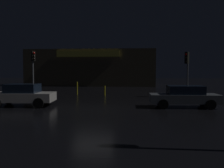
{
  "coord_description": "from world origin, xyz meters",
  "views": [
    {
      "loc": [
        2.43,
        -15.11,
        2.43
      ],
      "look_at": [
        0.75,
        5.43,
        1.27
      ],
      "focal_mm": 39.29,
      "sensor_mm": 36.0,
      "label": 1
    }
  ],
  "objects_px": {
    "store_building": "(93,68)",
    "car_near": "(184,96)",
    "traffic_signal_opposite": "(33,64)",
    "traffic_signal_main": "(187,64)",
    "car_far": "(23,95)"
  },
  "relations": [
    {
      "from": "car_far",
      "to": "traffic_signal_opposite",
      "type": "bearing_deg",
      "value": 105.95
    },
    {
      "from": "traffic_signal_main",
      "to": "traffic_signal_opposite",
      "type": "bearing_deg",
      "value": -177.79
    },
    {
      "from": "traffic_signal_main",
      "to": "traffic_signal_opposite",
      "type": "height_order",
      "value": "traffic_signal_opposite"
    },
    {
      "from": "traffic_signal_opposite",
      "to": "car_far",
      "type": "relative_size",
      "value": 0.98
    },
    {
      "from": "traffic_signal_opposite",
      "to": "traffic_signal_main",
      "type": "bearing_deg",
      "value": 2.21
    },
    {
      "from": "traffic_signal_opposite",
      "to": "car_far",
      "type": "distance_m",
      "value": 6.64
    },
    {
      "from": "traffic_signal_opposite",
      "to": "car_near",
      "type": "bearing_deg",
      "value": -24.57
    },
    {
      "from": "store_building",
      "to": "car_near",
      "type": "height_order",
      "value": "store_building"
    },
    {
      "from": "store_building",
      "to": "traffic_signal_opposite",
      "type": "distance_m",
      "value": 18.65
    },
    {
      "from": "car_far",
      "to": "store_building",
      "type": "bearing_deg",
      "value": 87.91
    },
    {
      "from": "traffic_signal_opposite",
      "to": "car_near",
      "type": "relative_size",
      "value": 0.95
    },
    {
      "from": "store_building",
      "to": "car_far",
      "type": "xyz_separation_m",
      "value": [
        -0.89,
        -24.49,
        -2.03
      ]
    },
    {
      "from": "traffic_signal_main",
      "to": "car_far",
      "type": "height_order",
      "value": "traffic_signal_main"
    },
    {
      "from": "traffic_signal_opposite",
      "to": "car_near",
      "type": "height_order",
      "value": "traffic_signal_opposite"
    },
    {
      "from": "car_near",
      "to": "car_far",
      "type": "height_order",
      "value": "car_far"
    }
  ]
}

